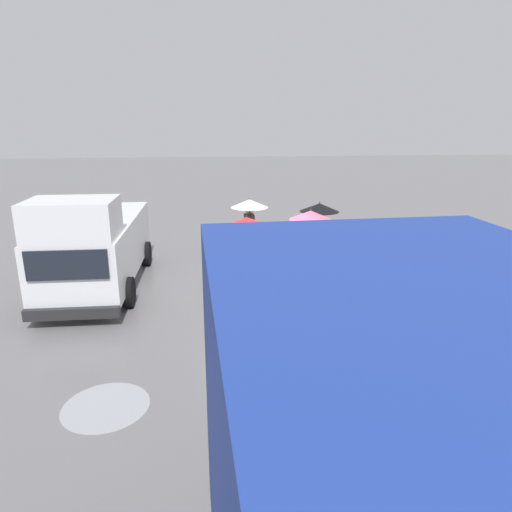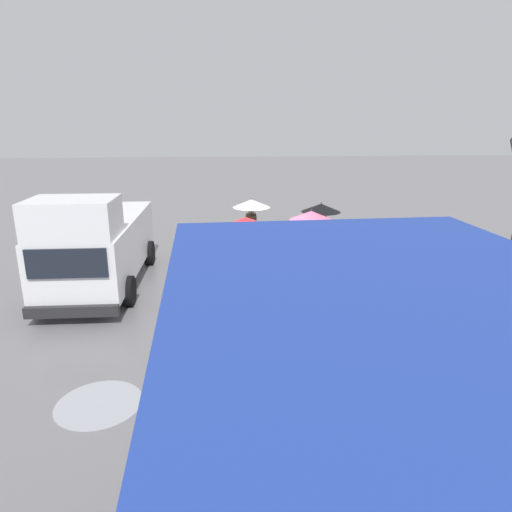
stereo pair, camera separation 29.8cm
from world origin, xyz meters
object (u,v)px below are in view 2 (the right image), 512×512
Objects in this scene: pedestrian_white_side at (321,223)px; pedestrian_far_side at (246,241)px; pedestrian_black_side at (251,218)px; shopping_cart_vendor at (265,266)px; hand_dolly_boxes at (223,270)px; pedestrian_pink_side at (312,232)px; cargo_van_parked_right at (97,243)px.

pedestrian_far_side is at bearing 37.98° from pedestrian_white_side.
pedestrian_far_side is at bearing 83.31° from pedestrian_black_side.
shopping_cart_vendor is 1.64m from pedestrian_far_side.
pedestrian_pink_side is (-2.19, 0.57, 1.11)m from hand_dolly_boxes.
pedestrian_black_side is (-0.82, -1.25, 1.11)m from hand_dolly_boxes.
hand_dolly_boxes is 0.61× the size of pedestrian_black_side.
shopping_cart_vendor is 0.49× the size of pedestrian_pink_side.
pedestrian_pink_side is 1.00× the size of pedestrian_far_side.
cargo_van_parked_right is 5.49m from pedestrian_pink_side.
pedestrian_white_side is 2.66m from pedestrian_far_side.
cargo_van_parked_right is 4.06m from pedestrian_far_side.
shopping_cart_vendor is 0.49× the size of pedestrian_white_side.
pedestrian_white_side is at bearing -170.69° from hand_dolly_boxes.
shopping_cart_vendor is 1.65m from pedestrian_black_side.
cargo_van_parked_right is 4.07× the size of hand_dolly_boxes.
pedestrian_black_side is at bearing -24.29° from pedestrian_white_side.
pedestrian_pink_side is 2.28m from pedestrian_black_side.
pedestrian_far_side is (-3.74, 1.54, 0.39)m from cargo_van_parked_right.
pedestrian_pink_side is at bearing 170.52° from cargo_van_parked_right.
pedestrian_pink_side is at bearing 126.89° from pedestrian_black_side.
cargo_van_parked_right is at bearing 1.01° from pedestrian_white_side.
pedestrian_pink_side is at bearing 165.34° from hand_dolly_boxes.
hand_dolly_boxes is (1.08, -0.03, -0.09)m from shopping_cart_vendor.
pedestrian_black_side reaches higher than hand_dolly_boxes.
shopping_cart_vendor is at bearing 175.23° from cargo_van_parked_right.
pedestrian_pink_side is 1.00× the size of pedestrian_white_side.
cargo_van_parked_right reaches higher than pedestrian_white_side.
pedestrian_black_side is at bearing -78.41° from shopping_cart_vendor.
hand_dolly_boxes is 0.61× the size of pedestrian_far_side.
hand_dolly_boxes is at bearing 174.16° from cargo_van_parked_right.
shopping_cart_vendor is at bearing -115.03° from pedestrian_far_side.
cargo_van_parked_right is at bearing -4.77° from shopping_cart_vendor.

